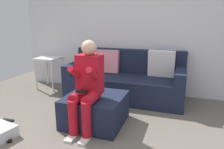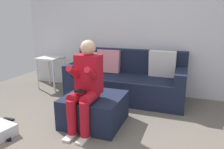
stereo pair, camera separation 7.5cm
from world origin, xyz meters
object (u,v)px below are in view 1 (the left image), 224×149
object	(u,v)px
couch_sectional	(125,80)
remote_under_side_table	(8,120)
person_seated	(87,84)
remote_by_storage_bin	(10,139)
side_table	(49,63)
ottoman	(95,109)

from	to	relation	value
couch_sectional	remote_under_side_table	world-z (taller)	couch_sectional
person_seated	remote_by_storage_bin	world-z (taller)	person_seated
side_table	remote_under_side_table	bearing A→B (deg)	-77.37
ottoman	remote_under_side_table	size ratio (longest dim) A/B	4.51
remote_by_storage_bin	side_table	bearing A→B (deg)	155.74
ottoman	remote_by_storage_bin	distance (m)	1.12
couch_sectional	person_seated	xyz separation A→B (m)	(-0.15, -1.36, 0.30)
person_seated	remote_under_side_table	size ratio (longest dim) A/B	6.75
person_seated	side_table	size ratio (longest dim) A/B	1.78
person_seated	remote_under_side_table	bearing A→B (deg)	-172.65
ottoman	remote_by_storage_bin	size ratio (longest dim) A/B	4.38
ottoman	remote_by_storage_bin	world-z (taller)	ottoman
remote_by_storage_bin	remote_under_side_table	size ratio (longest dim) A/B	1.03
ottoman	remote_under_side_table	distance (m)	1.28
ottoman	person_seated	size ratio (longest dim) A/B	0.67
couch_sectional	remote_under_side_table	xyz separation A→B (m)	(-1.34, -1.51, -0.32)
person_seated	ottoman	bearing A→B (deg)	82.78
remote_by_storage_bin	remote_under_side_table	distance (m)	0.56
side_table	remote_under_side_table	world-z (taller)	side_table
ottoman	remote_by_storage_bin	xyz separation A→B (m)	(-0.82, -0.74, -0.19)
ottoman	remote_under_side_table	world-z (taller)	ottoman
person_seated	remote_by_storage_bin	size ratio (longest dim) A/B	6.56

